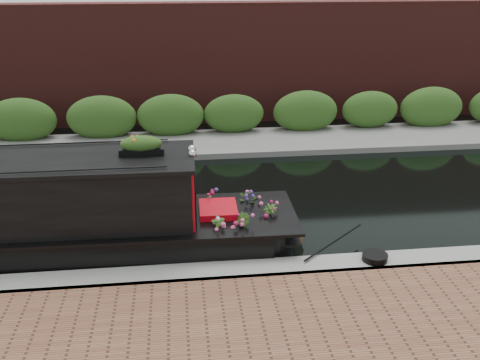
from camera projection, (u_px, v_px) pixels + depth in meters
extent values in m
plane|color=black|center=(170.00, 206.00, 12.35)|extent=(80.00, 80.00, 0.00)
cube|color=gray|center=(170.00, 285.00, 9.32)|extent=(40.00, 0.60, 0.50)
cube|color=slate|center=(171.00, 148.00, 16.21)|extent=(40.00, 2.40, 0.34)
cube|color=#2C511B|center=(171.00, 139.00, 17.03)|extent=(40.00, 1.10, 2.80)
cube|color=#4A1C19|center=(171.00, 121.00, 18.96)|extent=(40.00, 1.00, 8.00)
cube|color=red|center=(193.00, 187.00, 10.09)|extent=(0.08, 1.58, 1.22)
cube|color=black|center=(125.00, 205.00, 9.19)|extent=(0.81, 0.04, 0.50)
cube|color=red|center=(218.00, 217.00, 10.39)|extent=(0.74, 0.83, 0.45)
sphere|color=silver|center=(192.00, 154.00, 9.71)|extent=(0.16, 0.16, 0.16)
sphere|color=silver|center=(192.00, 149.00, 9.94)|extent=(0.16, 0.16, 0.16)
cube|color=black|center=(142.00, 152.00, 9.71)|extent=(0.81, 0.23, 0.12)
ellipsoid|color=orange|center=(141.00, 143.00, 9.64)|extent=(0.89, 0.24, 0.22)
imported|color=#30541C|center=(219.00, 229.00, 9.82)|extent=(0.34, 0.30, 0.53)
imported|color=#30541C|center=(243.00, 228.00, 9.82)|extent=(0.37, 0.39, 0.56)
imported|color=#30541C|center=(250.00, 205.00, 10.85)|extent=(0.49, 0.44, 0.47)
imported|color=#30541C|center=(270.00, 217.00, 10.29)|extent=(0.41, 0.41, 0.52)
imported|color=#30541C|center=(210.00, 205.00, 10.88)|extent=(0.24, 0.29, 0.48)
cylinder|color=#886747|center=(295.00, 235.00, 10.74)|extent=(0.28, 0.36, 0.28)
cylinder|color=black|center=(375.00, 257.00, 9.61)|extent=(0.46, 0.46, 0.12)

